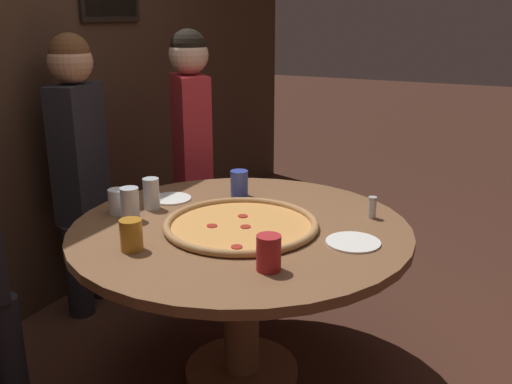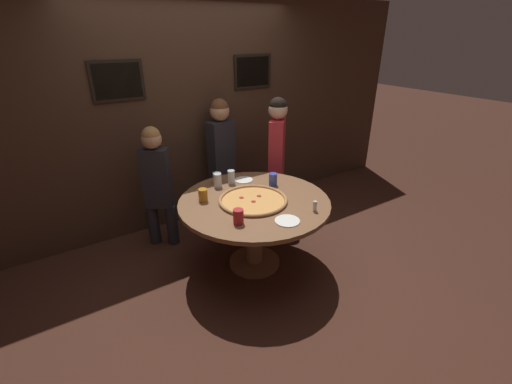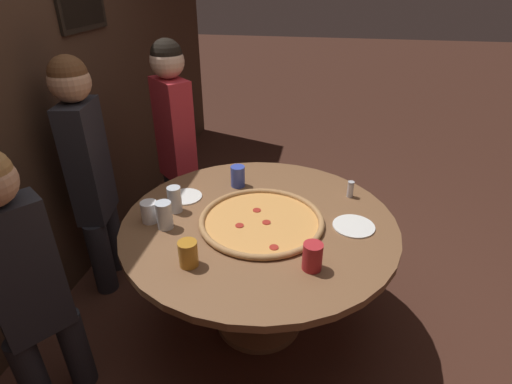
{
  "view_description": "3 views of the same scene",
  "coord_description": "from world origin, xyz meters",
  "px_view_note": "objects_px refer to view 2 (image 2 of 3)",
  "views": [
    {
      "loc": [
        -2.01,
        -1.06,
        1.61
      ],
      "look_at": [
        0.04,
        -0.05,
        0.88
      ],
      "focal_mm": 40.0,
      "sensor_mm": 36.0,
      "label": 1
    },
    {
      "loc": [
        -1.57,
        -2.46,
        2.21
      ],
      "look_at": [
        -0.02,
        -0.06,
        0.85
      ],
      "focal_mm": 24.0,
      "sensor_mm": 36.0,
      "label": 2
    },
    {
      "loc": [
        -1.75,
        -0.29,
        1.9
      ],
      "look_at": [
        0.06,
        0.03,
        0.87
      ],
      "focal_mm": 28.0,
      "sensor_mm": 36.0,
      "label": 3
    }
  ],
  "objects_px": {
    "drink_cup_beside_pizza": "(273,179)",
    "diner_side_left": "(277,152)",
    "drink_cup_near_left": "(218,180)",
    "drink_cup_by_shaker": "(238,216)",
    "condiment_shaker": "(315,206)",
    "diner_side_right": "(222,153)",
    "diner_far_right": "(157,181)",
    "drink_cup_centre_back": "(217,178)",
    "white_plate_right_side": "(244,180)",
    "white_plate_near_front": "(287,221)",
    "giant_pizza": "(253,200)",
    "dining_table": "(254,213)",
    "drink_cup_front_edge": "(231,177)",
    "drink_cup_far_left": "(203,195)"
  },
  "relations": [
    {
      "from": "white_plate_right_side",
      "to": "drink_cup_near_left",
      "type": "bearing_deg",
      "value": -179.58
    },
    {
      "from": "drink_cup_near_left",
      "to": "diner_side_left",
      "type": "relative_size",
      "value": 0.1
    },
    {
      "from": "giant_pizza",
      "to": "diner_far_right",
      "type": "xyz_separation_m",
      "value": [
        -0.63,
        0.91,
        0.01
      ]
    },
    {
      "from": "drink_cup_front_edge",
      "to": "white_plate_near_front",
      "type": "xyz_separation_m",
      "value": [
        0.01,
        -0.96,
        -0.07
      ]
    },
    {
      "from": "drink_cup_near_left",
      "to": "diner_side_left",
      "type": "xyz_separation_m",
      "value": [
        0.96,
        0.29,
        0.05
      ]
    },
    {
      "from": "drink_cup_beside_pizza",
      "to": "drink_cup_far_left",
      "type": "distance_m",
      "value": 0.77
    },
    {
      "from": "drink_cup_near_left",
      "to": "diner_far_right",
      "type": "relative_size",
      "value": 0.11
    },
    {
      "from": "drink_cup_near_left",
      "to": "dining_table",
      "type": "bearing_deg",
      "value": -71.86
    },
    {
      "from": "dining_table",
      "to": "drink_cup_front_edge",
      "type": "height_order",
      "value": "drink_cup_front_edge"
    },
    {
      "from": "drink_cup_beside_pizza",
      "to": "drink_cup_centre_back",
      "type": "distance_m",
      "value": 0.59
    },
    {
      "from": "drink_cup_by_shaker",
      "to": "diner_side_left",
      "type": "relative_size",
      "value": 0.09
    },
    {
      "from": "diner_side_right",
      "to": "diner_far_right",
      "type": "relative_size",
      "value": 1.12
    },
    {
      "from": "drink_cup_by_shaker",
      "to": "diner_far_right",
      "type": "relative_size",
      "value": 0.1
    },
    {
      "from": "drink_cup_by_shaker",
      "to": "diner_side_right",
      "type": "relative_size",
      "value": 0.09
    },
    {
      "from": "white_plate_right_side",
      "to": "drink_cup_centre_back",
      "type": "bearing_deg",
      "value": 160.22
    },
    {
      "from": "diner_side_left",
      "to": "giant_pizza",
      "type": "bearing_deg",
      "value": -4.44
    },
    {
      "from": "condiment_shaker",
      "to": "diner_side_left",
      "type": "relative_size",
      "value": 0.06
    },
    {
      "from": "white_plate_right_side",
      "to": "drink_cup_far_left",
      "type": "bearing_deg",
      "value": -159.56
    },
    {
      "from": "drink_cup_near_left",
      "to": "white_plate_right_side",
      "type": "relative_size",
      "value": 0.75
    },
    {
      "from": "giant_pizza",
      "to": "drink_cup_beside_pizza",
      "type": "xyz_separation_m",
      "value": [
        0.38,
        0.21,
        0.05
      ]
    },
    {
      "from": "drink_cup_by_shaker",
      "to": "white_plate_near_front",
      "type": "relative_size",
      "value": 0.6
    },
    {
      "from": "drink_cup_near_left",
      "to": "drink_cup_by_shaker",
      "type": "relative_size",
      "value": 1.12
    },
    {
      "from": "drink_cup_centre_back",
      "to": "white_plate_right_side",
      "type": "relative_size",
      "value": 0.58
    },
    {
      "from": "white_plate_right_side",
      "to": "white_plate_near_front",
      "type": "distance_m",
      "value": 0.96
    },
    {
      "from": "drink_cup_beside_pizza",
      "to": "drink_cup_near_left",
      "type": "distance_m",
      "value": 0.57
    },
    {
      "from": "drink_cup_near_left",
      "to": "condiment_shaker",
      "type": "height_order",
      "value": "drink_cup_near_left"
    },
    {
      "from": "drink_cup_far_left",
      "to": "diner_side_right",
      "type": "height_order",
      "value": "diner_side_right"
    },
    {
      "from": "drink_cup_beside_pizza",
      "to": "diner_side_left",
      "type": "xyz_separation_m",
      "value": [
        0.46,
        0.56,
        0.06
      ]
    },
    {
      "from": "white_plate_right_side",
      "to": "white_plate_near_front",
      "type": "height_order",
      "value": "same"
    },
    {
      "from": "giant_pizza",
      "to": "drink_cup_far_left",
      "type": "distance_m",
      "value": 0.47
    },
    {
      "from": "drink_cup_centre_back",
      "to": "diner_far_right",
      "type": "height_order",
      "value": "diner_far_right"
    },
    {
      "from": "drink_cup_far_left",
      "to": "diner_far_right",
      "type": "distance_m",
      "value": 0.69
    },
    {
      "from": "diner_side_left",
      "to": "drink_cup_centre_back",
      "type": "bearing_deg",
      "value": -35.3
    },
    {
      "from": "white_plate_near_front",
      "to": "diner_far_right",
      "type": "xyz_separation_m",
      "value": [
        -0.67,
        1.39,
        0.02
      ]
    },
    {
      "from": "white_plate_right_side",
      "to": "diner_side_left",
      "type": "height_order",
      "value": "diner_side_left"
    },
    {
      "from": "dining_table",
      "to": "drink_cup_beside_pizza",
      "type": "height_order",
      "value": "drink_cup_beside_pizza"
    },
    {
      "from": "dining_table",
      "to": "diner_side_left",
      "type": "height_order",
      "value": "diner_side_left"
    },
    {
      "from": "drink_cup_beside_pizza",
      "to": "white_plate_near_front",
      "type": "height_order",
      "value": "drink_cup_beside_pizza"
    },
    {
      "from": "drink_cup_near_left",
      "to": "diner_far_right",
      "type": "bearing_deg",
      "value": 139.01
    },
    {
      "from": "diner_far_right",
      "to": "white_plate_right_side",
      "type": "bearing_deg",
      "value": -172.0
    },
    {
      "from": "diner_far_right",
      "to": "drink_cup_by_shaker",
      "type": "bearing_deg",
      "value": 140.35
    },
    {
      "from": "drink_cup_beside_pizza",
      "to": "drink_cup_by_shaker",
      "type": "distance_m",
      "value": 0.85
    },
    {
      "from": "giant_pizza",
      "to": "drink_cup_far_left",
      "type": "height_order",
      "value": "drink_cup_far_left"
    },
    {
      "from": "drink_cup_by_shaker",
      "to": "diner_far_right",
      "type": "height_order",
      "value": "diner_far_right"
    },
    {
      "from": "drink_cup_centre_back",
      "to": "drink_cup_beside_pizza",
      "type": "bearing_deg",
      "value": -38.57
    },
    {
      "from": "drink_cup_near_left",
      "to": "drink_cup_centre_back",
      "type": "bearing_deg",
      "value": 67.18
    },
    {
      "from": "condiment_shaker",
      "to": "diner_side_right",
      "type": "bearing_deg",
      "value": 94.21
    },
    {
      "from": "giant_pizza",
      "to": "drink_cup_near_left",
      "type": "relative_size",
      "value": 4.51
    },
    {
      "from": "drink_cup_beside_pizza",
      "to": "diner_side_left",
      "type": "bearing_deg",
      "value": 50.89
    },
    {
      "from": "drink_cup_front_edge",
      "to": "white_plate_near_front",
      "type": "relative_size",
      "value": 0.67
    }
  ]
}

